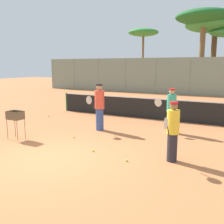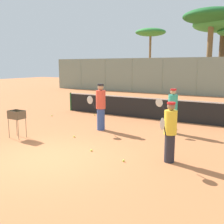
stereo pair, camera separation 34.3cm
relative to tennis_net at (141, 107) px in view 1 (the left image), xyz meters
The scene contains 17 objects.
ground_plane 6.84m from the tennis_net, 90.00° to the right, with size 80.00×80.00×0.00m, color #C67242.
tennis_net is the anchor object (origin of this frame).
back_fence 11.79m from the tennis_net, 90.00° to the left, with size 31.76×0.08×3.37m.
tree_1 18.32m from the tennis_net, 86.17° to the left, with size 6.06×6.06×7.50m.
tree_2 19.36m from the tennis_net, 111.19° to the left, with size 3.51×3.51×6.88m.
tree_3 16.52m from the tennis_net, 88.75° to the left, with size 5.43×5.43×7.96m.
player_white_outfit 3.12m from the tennis_net, 45.57° to the right, with size 0.80×0.61×1.77m.
player_red_cap 3.25m from the tennis_net, 99.90° to the right, with size 0.43×0.94×1.91m.
player_yellow_shirt 6.17m from the tennis_net, 60.04° to the right, with size 0.35×0.90×1.69m.
ball_cart 6.30m from the tennis_net, 114.44° to the right, with size 0.56×0.41×1.03m.
tennis_ball_0 2.77m from the tennis_net, 36.14° to the right, with size 0.07×0.07×0.07m, color #D1E54C.
tennis_ball_1 5.73m from the tennis_net, 83.17° to the right, with size 0.07×0.07×0.07m, color #D1E54C.
tennis_ball_2 2.71m from the tennis_net, 165.76° to the right, with size 0.07×0.07×0.07m, color #D1E54C.
tennis_ball_3 4.85m from the tennis_net, 155.89° to the right, with size 0.07×0.07×0.07m, color #D1E54C.
tennis_ball_4 6.30m from the tennis_net, 71.68° to the right, with size 0.07×0.07×0.07m, color #D1E54C.
tennis_ball_5 4.75m from the tennis_net, 99.71° to the right, with size 0.07×0.07×0.07m, color #D1E54C.
parked_car 15.77m from the tennis_net, 91.32° to the left, with size 4.20×1.70×1.60m.
Camera 1 is at (4.89, -5.51, 2.66)m, focal length 42.00 mm.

